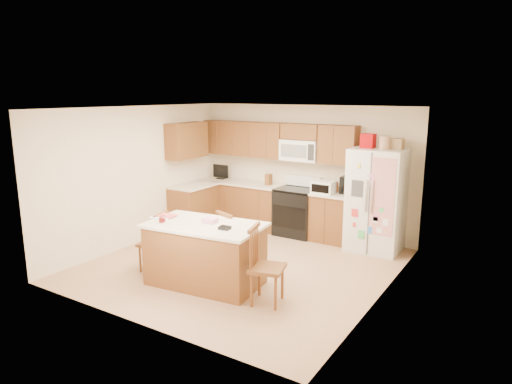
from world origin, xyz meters
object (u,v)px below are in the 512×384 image
Objects in this scene: refrigerator at (376,199)px; windsor_chair_right at (265,267)px; stove at (297,211)px; windsor_chair_back at (232,243)px; windsor_chair_left at (155,243)px; island at (205,254)px.

refrigerator is 1.95× the size of windsor_chair_right.
stove is 0.55× the size of refrigerator.
windsor_chair_back is at bearing 145.99° from windsor_chair_right.
stove reaches higher than windsor_chair_back.
refrigerator is 3.82m from windsor_chair_left.
windsor_chair_back is at bearing -126.35° from refrigerator.
windsor_chair_left is at bearing -149.11° from windsor_chair_back.
windsor_chair_left is at bearing 178.24° from windsor_chair_right.
windsor_chair_back is (-0.00, -2.20, -0.02)m from stove.
windsor_chair_left is 1.21m from windsor_chair_back.
island is at bearing -93.88° from windsor_chair_back.
windsor_chair_back is 0.92× the size of windsor_chair_right.
stove is at bearing 109.31° from windsor_chair_right.
stove is at bearing 89.13° from island.
refrigerator is 2.18× the size of windsor_chair_left.
windsor_chair_right reaches higher than windsor_chair_left.
windsor_chair_left is (-0.99, -0.01, -0.01)m from island.
windsor_chair_right is at bearing -34.01° from windsor_chair_back.
stove is at bearing 177.70° from refrigerator.
refrigerator is 1.14× the size of island.
island reaches higher than windsor_chair_back.
stove reaches higher than windsor_chair_left.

